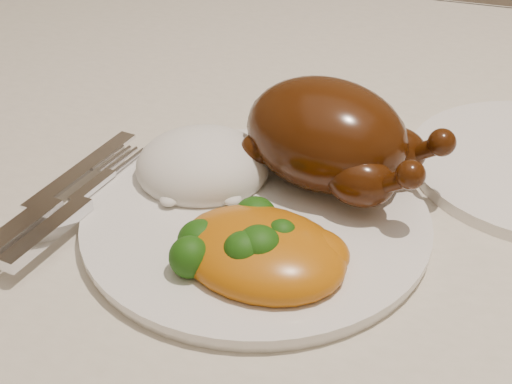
% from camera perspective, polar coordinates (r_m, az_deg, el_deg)
% --- Properties ---
extents(dining_table, '(1.60, 0.90, 0.76)m').
position_cam_1_polar(dining_table, '(0.61, 9.80, -10.26)').
color(dining_table, brown).
rests_on(dining_table, floor).
extents(tablecloth, '(1.73, 1.03, 0.18)m').
position_cam_1_polar(tablecloth, '(0.56, 10.52, -4.86)').
color(tablecloth, beige).
rests_on(tablecloth, dining_table).
extents(dinner_plate, '(0.31, 0.31, 0.01)m').
position_cam_1_polar(dinner_plate, '(0.52, 0.00, -2.30)').
color(dinner_plate, white).
rests_on(dinner_plate, tablecloth).
extents(roast_chicken, '(0.17, 0.13, 0.08)m').
position_cam_1_polar(roast_chicken, '(0.54, 5.94, 4.46)').
color(roast_chicken, '#401806').
rests_on(roast_chicken, dinner_plate).
extents(rice_mound, '(0.13, 0.12, 0.05)m').
position_cam_1_polar(rice_mound, '(0.56, -4.27, 2.05)').
color(rice_mound, white).
rests_on(rice_mound, dinner_plate).
extents(mac_and_cheese, '(0.13, 0.11, 0.05)m').
position_cam_1_polar(mac_and_cheese, '(0.47, 0.39, -4.68)').
color(mac_and_cheese, orange).
rests_on(mac_and_cheese, dinner_plate).
extents(cutlery, '(0.05, 0.19, 0.01)m').
position_cam_1_polar(cutlery, '(0.54, -15.93, -1.42)').
color(cutlery, silver).
rests_on(cutlery, dinner_plate).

